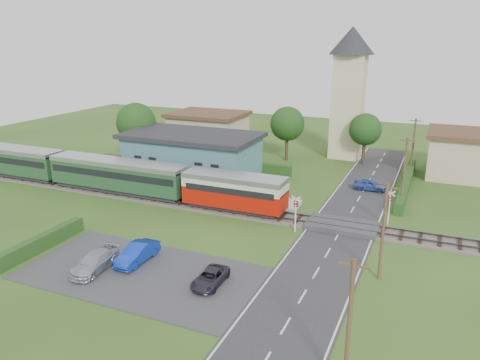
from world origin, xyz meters
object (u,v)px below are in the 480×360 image
at_px(house_west, 208,130).
at_px(crossing_signal_far, 390,203).
at_px(crossing_signal_near, 296,209).
at_px(car_on_road, 370,185).
at_px(station_building, 192,155).
at_px(car_park_dark, 210,278).
at_px(train, 94,171).
at_px(house_east, 465,154).
at_px(equipment_hut, 108,167).
at_px(church_tower, 349,83).
at_px(car_park_silver, 95,262).
at_px(pedestrian_near, 216,184).
at_px(car_park_blue, 137,253).
at_px(pedestrian_far, 114,172).

relative_size(house_west, crossing_signal_far, 3.30).
bearing_deg(crossing_signal_near, car_on_road, 73.62).
distance_m(station_building, car_park_dark, 26.53).
height_order(train, car_park_dark, train).
bearing_deg(house_east, equipment_hut, -153.68).
height_order(train, church_tower, church_tower).
xyz_separation_m(house_east, car_park_dark, (-16.16, -35.54, -2.22)).
height_order(station_building, car_on_road, station_building).
height_order(car_park_silver, pedestrian_near, pedestrian_near).
xyz_separation_m(crossing_signal_near, car_park_silver, (-11.13, -12.58, -1.42)).
xyz_separation_m(train, house_west, (2.20, 23.00, 0.61)).
bearing_deg(car_park_blue, pedestrian_far, 132.95).
height_order(house_west, car_park_blue, house_west).
relative_size(house_east, crossing_signal_near, 2.69).
xyz_separation_m(equipment_hut, pedestrian_far, (1.11, -0.40, -0.34)).
distance_m(equipment_hut, car_park_dark, 27.54).
xyz_separation_m(station_building, house_east, (30.00, 13.01, 0.10)).
xyz_separation_m(crossing_signal_near, car_on_road, (4.19, 14.23, -1.49)).
bearing_deg(station_building, house_west, 109.65).
distance_m(car_park_dark, pedestrian_far, 26.41).
xyz_separation_m(station_building, crossing_signal_far, (23.60, -6.60, -0.55)).
relative_size(church_tower, car_park_blue, 4.21).
bearing_deg(station_building, train, -128.66).
relative_size(equipment_hut, car_on_road, 0.72).
distance_m(house_east, pedestrian_near, 30.42).
distance_m(car_park_blue, pedestrian_near, 16.17).
xyz_separation_m(equipment_hut, station_building, (8.00, 5.79, 0.95)).
distance_m(crossing_signal_near, pedestrian_near, 11.98).
height_order(church_tower, house_west, church_tower).
bearing_deg(pedestrian_near, house_west, -77.08).
height_order(car_park_silver, car_park_dark, car_park_silver).
relative_size(train, car_park_silver, 9.75).
xyz_separation_m(church_tower, car_park_blue, (-7.70, -38.69, -9.46)).
relative_size(crossing_signal_near, pedestrian_far, 1.71).
distance_m(house_west, crossing_signal_near, 33.22).
distance_m(church_tower, house_west, 21.55).
bearing_deg(car_park_blue, church_tower, 79.21).
height_order(car_park_blue, pedestrian_near, pedestrian_near).
distance_m(house_west, car_on_road, 28.00).
bearing_deg(house_east, crossing_signal_near, -119.13).
height_order(train, crossing_signal_near, train).
height_order(house_west, car_park_dark, house_west).
relative_size(car_on_road, car_park_blue, 0.84).
bearing_deg(car_park_silver, station_building, 98.38).
relative_size(crossing_signal_near, pedestrian_near, 1.72).
distance_m(equipment_hut, car_park_silver, 22.54).
xyz_separation_m(car_on_road, pedestrian_far, (-27.47, -9.03, 0.76)).
distance_m(house_west, car_park_blue, 37.81).
bearing_deg(house_east, crossing_signal_far, -108.08).
xyz_separation_m(house_east, pedestrian_near, (-24.05, -18.59, -1.39)).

